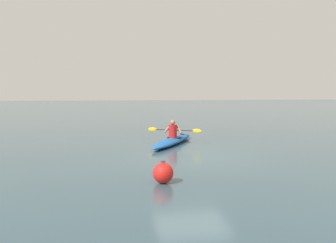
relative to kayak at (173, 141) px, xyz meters
The scene contains 4 objects.
ground_plane 2.75m from the kayak, 93.09° to the left, with size 160.00×160.00×0.00m, color #334C56.
kayak is the anchor object (origin of this frame).
kayaker 0.45m from the kayak, 61.57° to the left, with size 2.10×1.16×0.75m.
mooring_buoy_white_far 6.48m from the kayak, 77.47° to the left, with size 0.50×0.50×0.54m.
Camera 1 is at (2.85, 11.87, 2.17)m, focal length 38.38 mm.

